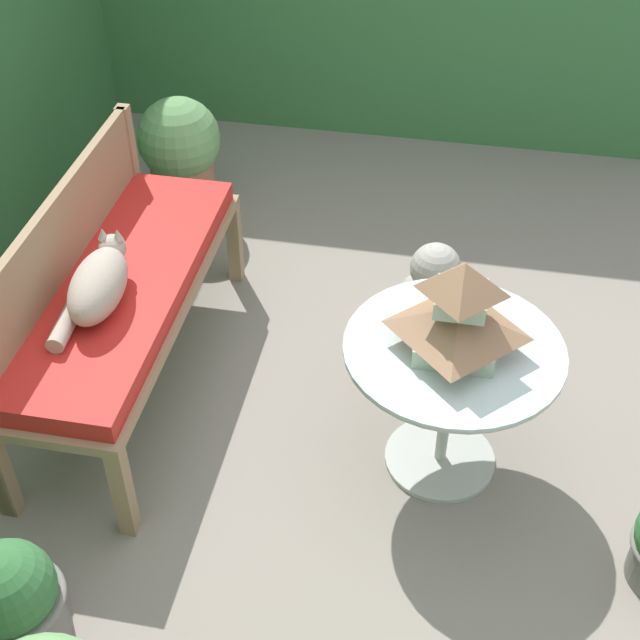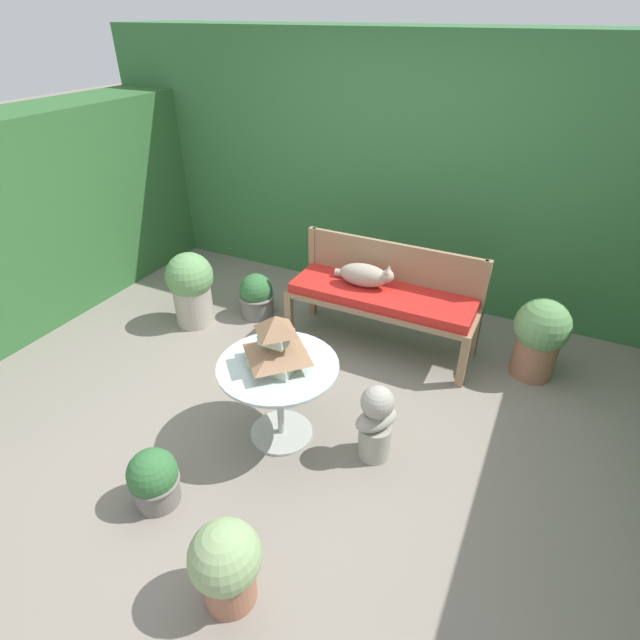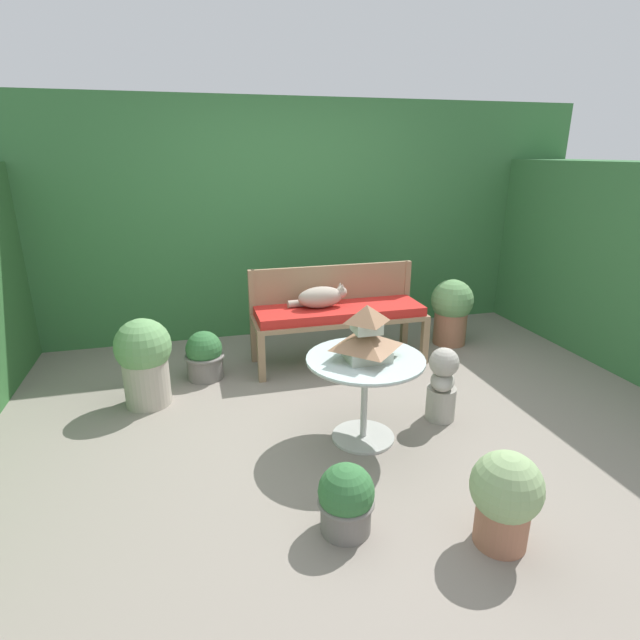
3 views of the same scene
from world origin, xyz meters
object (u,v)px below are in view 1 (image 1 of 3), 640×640
Objects in this scene: cat at (97,285)px; potted_plant_table_far at (11,601)px; patio_table at (451,373)px; pagoda_birdhouse at (459,313)px; garden_bust at (432,299)px; potted_plant_bench_right at (181,155)px; garden_bench at (126,294)px.

cat is 1.13m from potted_plant_table_far.
pagoda_birdhouse is (-0.00, 0.00, 0.28)m from patio_table.
garden_bust is at bearing -68.37° from cat.
garden_bust is 1.59m from potted_plant_bench_right.
potted_plant_bench_right is at bearing 2.04° from cat.
pagoda_birdhouse reaches higher than patio_table.
patio_table is at bearing -51.85° from potted_plant_table_far.
potted_plant_table_far is (-0.99, 1.26, -0.27)m from patio_table.
patio_table reaches higher than garden_bench.
garden_bust is 1.31× the size of potted_plant_table_far.
patio_table is 1.17× the size of potted_plant_bench_right.
pagoda_birdhouse reaches higher than potted_plant_table_far.
patio_table reaches higher than potted_plant_table_far.
garden_bench is 3.72× the size of potted_plant_table_far.
garden_bust is at bearing -70.73° from garden_bench.
pagoda_birdhouse is 0.56× the size of potted_plant_bench_right.
garden_bench is at bearing 80.30° from patio_table.
potted_plant_table_far is at bearing -178.63° from garden_bench.
cat is 1.33m from patio_table.
garden_bench reaches higher than potted_plant_table_far.
cat is 1.38m from garden_bust.
garden_bench is 1.24m from potted_plant_table_far.
garden_bust is (0.58, -1.21, -0.35)m from cat.
cat is (-0.17, 0.02, 0.17)m from garden_bench.
patio_table is at bearing -134.72° from potted_plant_bench_right.
patio_table is (-0.05, -1.32, -0.16)m from cat.
patio_table is at bearing -96.40° from cat.
pagoda_birdhouse is at bearing -134.72° from potted_plant_bench_right.
potted_plant_table_far is at bearing 87.15° from garden_bust.
pagoda_birdhouse is 2.10m from potted_plant_bench_right.
garden_bench is 1.31m from patio_table.
garden_bench is 1.25m from potted_plant_bench_right.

